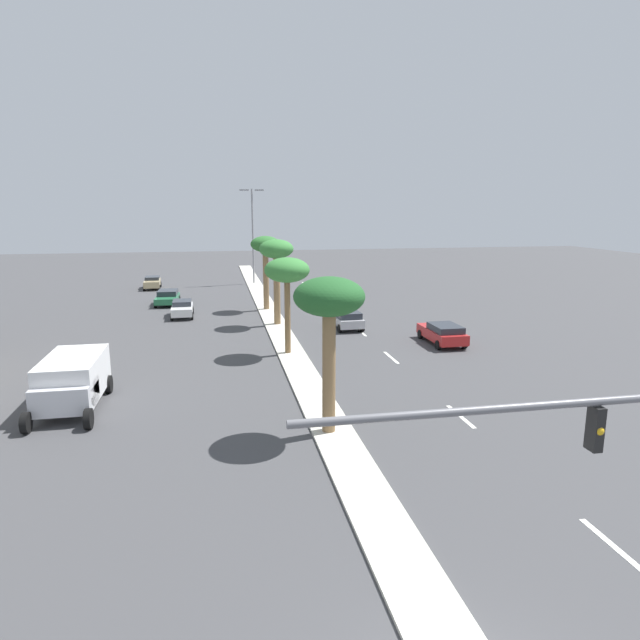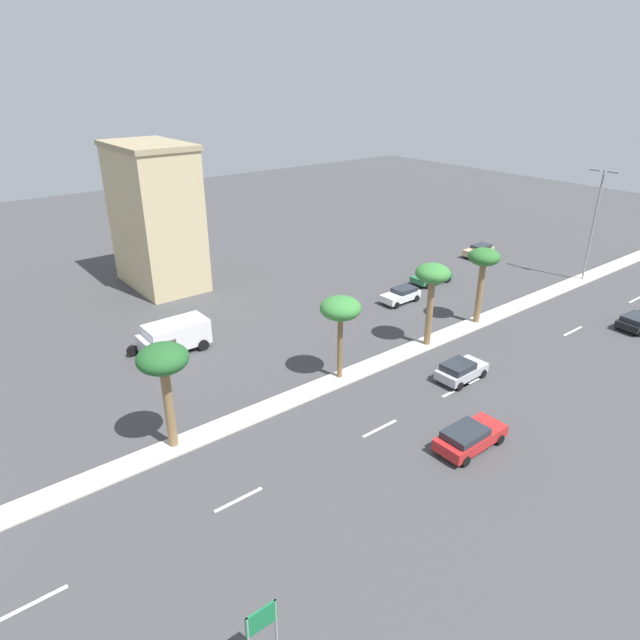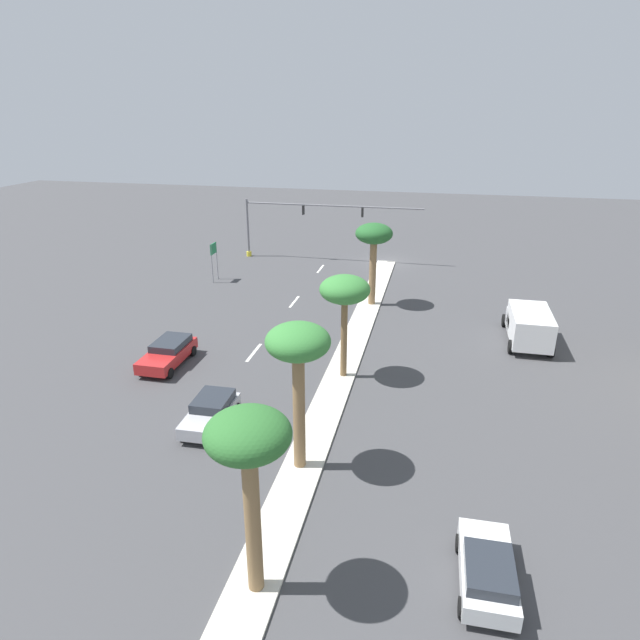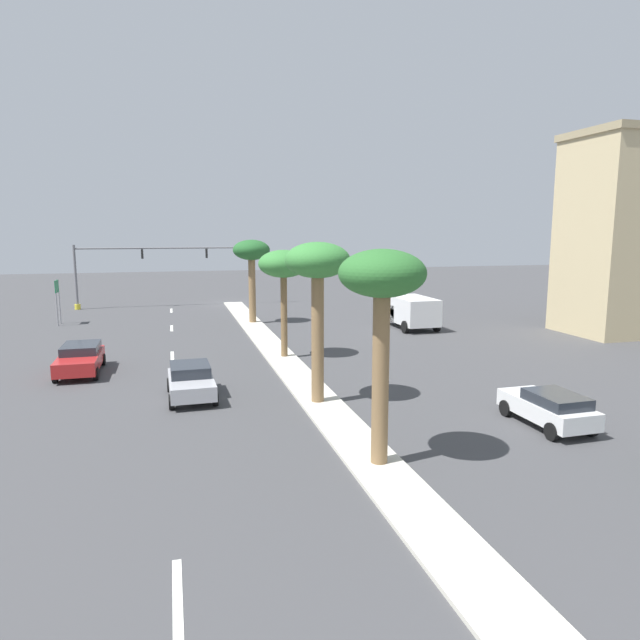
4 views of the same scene
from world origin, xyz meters
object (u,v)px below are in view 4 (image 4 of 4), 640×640
(palm_tree_near, at_px, (382,287))
(sedan_silver_near, at_px, (191,381))
(box_truck, at_px, (410,311))
(palm_tree_left, at_px, (318,270))
(commercial_building, at_px, (640,234))
(palm_tree_rear, at_px, (284,266))
(directional_road_sign, at_px, (57,293))
(sedan_white_mid, at_px, (549,407))
(traffic_signal_gantry, at_px, (131,265))
(sedan_red_left, at_px, (80,358))
(palm_tree_far, at_px, (251,254))

(palm_tree_near, xyz_separation_m, sedan_silver_near, (5.42, -8.98, -4.86))
(sedan_silver_near, relative_size, box_truck, 0.65)
(palm_tree_left, xyz_separation_m, box_truck, (-11.57, -16.51, -4.39))
(commercial_building, distance_m, palm_tree_rear, 26.27)
(directional_road_sign, xyz_separation_m, box_truck, (-26.07, 8.47, -1.18))
(sedan_white_mid, bearing_deg, traffic_signal_gantry, -66.20)
(palm_tree_left, height_order, sedan_white_mid, palm_tree_left)
(directional_road_sign, xyz_separation_m, sedan_silver_near, (-9.32, 22.69, -1.73))
(palm_tree_left, xyz_separation_m, sedan_white_mid, (-7.68, 4.95, -4.96))
(sedan_red_left, bearing_deg, palm_tree_left, 142.04)
(commercial_building, xyz_separation_m, sedan_red_left, (37.04, 2.52, -6.29))
(palm_tree_far, relative_size, sedan_red_left, 1.42)
(palm_tree_left, distance_m, sedan_white_mid, 10.39)
(traffic_signal_gantry, relative_size, commercial_building, 1.30)
(palm_tree_left, relative_size, palm_tree_near, 1.01)
(palm_tree_far, height_order, palm_tree_rear, palm_tree_far)
(traffic_signal_gantry, relative_size, palm_tree_far, 2.82)
(palm_tree_far, distance_m, box_truck, 13.09)
(palm_tree_far, height_order, palm_tree_near, palm_tree_near)
(commercial_building, height_order, sedan_white_mid, commercial_building)
(commercial_building, bearing_deg, sedan_red_left, 3.89)
(traffic_signal_gantry, bearing_deg, palm_tree_rear, 111.41)
(sedan_white_mid, bearing_deg, sedan_red_left, -35.86)
(sedan_silver_near, bearing_deg, sedan_white_mid, 150.60)
(palm_tree_left, height_order, box_truck, palm_tree_left)
(palm_tree_near, bearing_deg, box_truck, -116.03)
(directional_road_sign, xyz_separation_m, palm_tree_left, (-14.50, 24.99, 3.21))
(sedan_white_mid, bearing_deg, palm_tree_near, 13.10)
(directional_road_sign, relative_size, sedan_red_left, 0.76)
(palm_tree_near, relative_size, sedan_red_left, 1.45)
(directional_road_sign, bearing_deg, sedan_red_left, 103.24)
(sedan_silver_near, bearing_deg, palm_tree_rear, -129.79)
(traffic_signal_gantry, xyz_separation_m, sedan_red_left, (1.04, 25.80, -3.28))
(palm_tree_rear, bearing_deg, traffic_signal_gantry, -68.59)
(commercial_building, bearing_deg, sedan_silver_near, 14.95)
(traffic_signal_gantry, height_order, commercial_building, commercial_building)
(palm_tree_near, distance_m, sedan_white_mid, 9.06)
(directional_road_sign, distance_m, palm_tree_left, 29.07)
(palm_tree_rear, xyz_separation_m, sedan_white_mid, (-7.34, 13.86, -4.57))
(sedan_silver_near, bearing_deg, sedan_red_left, -47.82)
(traffic_signal_gantry, bearing_deg, palm_tree_left, 105.62)
(palm_tree_rear, xyz_separation_m, palm_tree_near, (0.09, 15.60, 0.32))
(traffic_signal_gantry, relative_size, palm_tree_near, 2.77)
(palm_tree_left, relative_size, sedan_white_mid, 1.70)
(commercial_building, bearing_deg, palm_tree_far, -22.71)
(directional_road_sign, relative_size, commercial_building, 0.25)
(palm_tree_near, height_order, sedan_white_mid, palm_tree_near)
(traffic_signal_gantry, xyz_separation_m, palm_tree_far, (-9.83, 12.32, 1.45))
(commercial_building, xyz_separation_m, sedan_silver_near, (31.66, 8.45, -6.30))
(traffic_signal_gantry, bearing_deg, palm_tree_near, 103.48)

